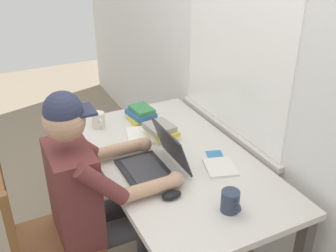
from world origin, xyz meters
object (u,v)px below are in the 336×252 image
book_stack_side (141,114)px  landscape_photo_print (216,157)px  laptop (156,161)px  computer_mouse (172,195)px  wooden_chair (45,243)px  desk (175,171)px  book_stack_main (160,131)px  coffee_mug_white (99,120)px  coffee_mug_dark (230,201)px  seated_person (95,191)px

book_stack_side → landscape_photo_print: (0.60, 0.19, -0.04)m
laptop → computer_mouse: 0.26m
wooden_chair → computer_mouse: wooden_chair is taller
desk → book_stack_main: bearing=173.6°
coffee_mug_white → book_stack_side: coffee_mug_white is taller
desk → coffee_mug_dark: 0.53m
wooden_chair → coffee_mug_dark: wooden_chair is taller
book_stack_side → landscape_photo_print: 0.63m
laptop → coffee_mug_white: laptop is taller
laptop → landscape_photo_print: (0.03, 0.35, -0.05)m
desk → coffee_mug_dark: (0.51, 0.02, 0.14)m
laptop → coffee_mug_dark: (0.45, 0.16, -0.00)m
seated_person → wooden_chair: 0.36m
seated_person → coffee_mug_white: bearing=160.3°
coffee_mug_dark → landscape_photo_print: (-0.42, 0.19, -0.05)m
book_stack_side → landscape_photo_print: size_ratio=1.57×
desk → book_stack_side: (-0.51, 0.02, 0.13)m
wooden_chair → seated_person: bearing=90.0°
laptop → coffee_mug_white: (-0.60, -0.12, -0.00)m
laptop → seated_person: bearing=-90.4°
computer_mouse → coffee_mug_white: bearing=-174.3°
seated_person → computer_mouse: 0.40m
computer_mouse → landscape_photo_print: (-0.22, 0.39, -0.02)m
book_stack_main → landscape_photo_print: book_stack_main is taller
book_stack_side → coffee_mug_dark: bearing=0.1°
wooden_chair → book_stack_side: bearing=126.2°
desk → seated_person: 0.48m
coffee_mug_dark → book_stack_main: 0.75m
wooden_chair → book_stack_side: 1.01m
coffee_mug_dark → wooden_chair: bearing=-120.3°
wooden_chair → coffee_mug_dark: (0.45, 0.78, 0.31)m
coffee_mug_dark → desk: bearing=-177.9°
seated_person → computer_mouse: size_ratio=12.35×
coffee_mug_dark → book_stack_side: coffee_mug_dark is taller
seated_person → laptop: size_ratio=3.74×
desk → computer_mouse: (0.31, -0.18, 0.10)m
desk → laptop: laptop is taller
seated_person → coffee_mug_white: 0.64m
coffee_mug_white → landscape_photo_print: 0.79m
desk → landscape_photo_print: size_ratio=11.15×
landscape_photo_print → computer_mouse: bearing=-41.6°
book_stack_side → wooden_chair: bearing=-53.8°
laptop → coffee_mug_white: bearing=-168.8°
landscape_photo_print → desk: bearing=-94.6°
desk → laptop: (0.06, -0.14, 0.14)m
coffee_mug_white → landscape_photo_print: coffee_mug_white is taller
laptop → book_stack_main: bearing=150.5°
coffee_mug_white → coffee_mug_dark: bearing=14.9°
desk → wooden_chair: wooden_chair is taller
wooden_chair → book_stack_side: (-0.57, 0.77, 0.30)m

